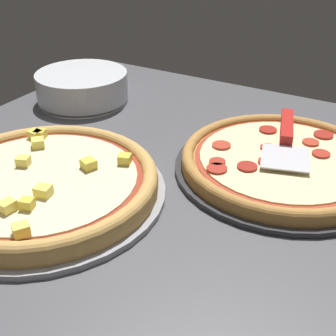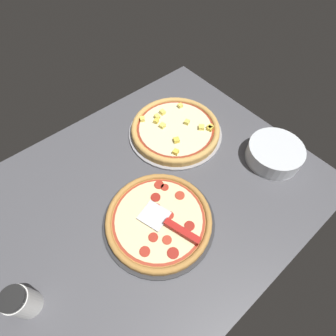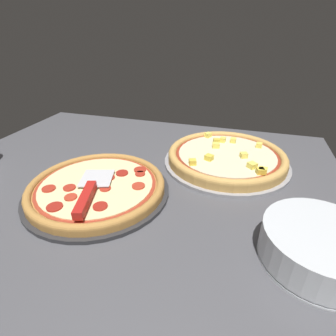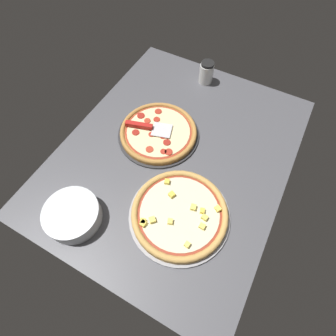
{
  "view_description": "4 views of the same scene",
  "coord_description": "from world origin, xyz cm",
  "px_view_note": "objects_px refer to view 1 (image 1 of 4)",
  "views": [
    {
      "loc": [
        -23.21,
        60.01,
        42.23
      ],
      "look_at": [
        10.34,
        1.84,
        3.0
      ],
      "focal_mm": 50.0,
      "sensor_mm": 36.0,
      "label": 1
    },
    {
      "loc": [
        -25.81,
        -40.7,
        83.65
      ],
      "look_at": [
        10.34,
        1.84,
        3.0
      ],
      "focal_mm": 28.0,
      "sensor_mm": 36.0,
      "label": 2
    },
    {
      "loc": [
        29.25,
        -61.79,
        39.45
      ],
      "look_at": [
        10.34,
        1.84,
        3.0
      ],
      "focal_mm": 28.0,
      "sensor_mm": 36.0,
      "label": 3
    },
    {
      "loc": [
        59.97,
        28.67,
        97.57
      ],
      "look_at": [
        10.34,
        1.84,
        3.0
      ],
      "focal_mm": 28.0,
      "sensor_mm": 36.0,
      "label": 4
    }
  ],
  "objects_px": {
    "serving_spatula": "(286,133)",
    "plate_stack": "(82,87)",
    "pizza_back": "(42,182)",
    "pizza_front": "(283,160)"
  },
  "relations": [
    {
      "from": "pizza_back",
      "to": "serving_spatula",
      "type": "distance_m",
      "value": 0.44
    },
    {
      "from": "pizza_back",
      "to": "pizza_front",
      "type": "bearing_deg",
      "value": -139.06
    },
    {
      "from": "pizza_back",
      "to": "plate_stack",
      "type": "relative_size",
      "value": 1.76
    },
    {
      "from": "pizza_front",
      "to": "serving_spatula",
      "type": "relative_size",
      "value": 1.61
    },
    {
      "from": "serving_spatula",
      "to": "plate_stack",
      "type": "bearing_deg",
      "value": -2.22
    },
    {
      "from": "pizza_back",
      "to": "plate_stack",
      "type": "distance_m",
      "value": 0.41
    },
    {
      "from": "pizza_front",
      "to": "plate_stack",
      "type": "relative_size",
      "value": 1.68
    },
    {
      "from": "plate_stack",
      "to": "pizza_back",
      "type": "bearing_deg",
      "value": 119.85
    },
    {
      "from": "serving_spatula",
      "to": "plate_stack",
      "type": "distance_m",
      "value": 0.49
    },
    {
      "from": "serving_spatula",
      "to": "plate_stack",
      "type": "relative_size",
      "value": 1.04
    }
  ]
}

